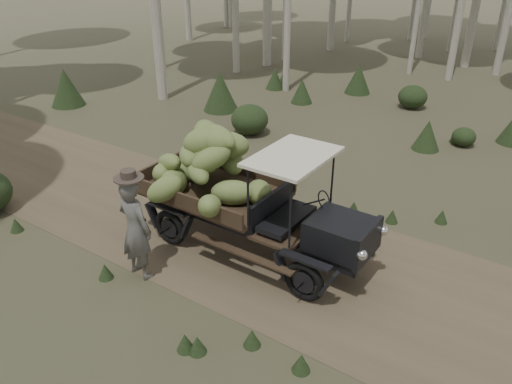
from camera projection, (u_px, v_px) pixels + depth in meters
ground at (293, 259)px, 9.42m from camera, size 120.00×120.00×0.00m
dirt_track at (293, 259)px, 9.41m from camera, size 70.00×4.00×0.01m
banana_truck at (227, 178)px, 9.33m from camera, size 4.80×2.35×2.43m
farmer at (135, 228)px, 8.55m from camera, size 0.71×0.53×2.06m
undergrowth at (315, 206)px, 10.12m from camera, size 22.79×23.41×1.34m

